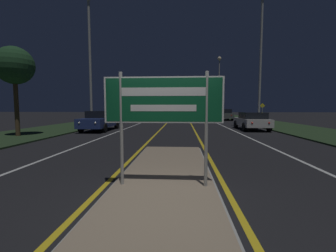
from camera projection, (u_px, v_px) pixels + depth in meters
ground_plane at (161, 201)px, 4.12m from camera, size 160.00×160.00×0.00m
median_island at (163, 188)px, 4.70m from camera, size 2.25×9.27×0.10m
verge_left at (92, 123)px, 24.62m from camera, size 5.00×100.00×0.08m
verge_right at (270, 124)px, 23.41m from camera, size 5.00×100.00×0.08m
centre_line_yellow_left at (169, 121)px, 29.07m from camera, size 0.12×70.00×0.01m
centre_line_yellow_right at (189, 121)px, 28.90m from camera, size 0.12×70.00×0.01m
lane_line_white_left at (147, 121)px, 29.25m from camera, size 0.12×70.00×0.01m
lane_line_white_right at (212, 121)px, 28.72m from camera, size 0.12×70.00×0.01m
edge_line_white_left at (124, 121)px, 29.45m from camera, size 0.10×70.00×0.01m
edge_line_white_right at (236, 121)px, 28.53m from camera, size 0.10×70.00×0.01m
highway_sign at (163, 105)px, 4.55m from camera, size 2.43×0.07×2.34m
streetlight_left_near at (89, 35)px, 16.32m from camera, size 0.63×0.63×10.06m
streetlight_right_near at (261, 42)px, 17.75m from camera, size 0.55×0.55×10.72m
streetlight_right_far at (219, 75)px, 37.13m from camera, size 0.63×0.63×10.08m
car_receding_0 at (252, 121)px, 17.22m from camera, size 1.96×4.15×1.36m
car_receding_1 at (224, 114)px, 30.70m from camera, size 2.00×4.58×1.51m
car_approaching_0 at (100, 120)px, 16.88m from camera, size 1.88×4.68×1.47m
warning_sign at (262, 110)px, 26.71m from camera, size 0.60×0.06×2.16m
roadside_palm_left at (14, 66)px, 12.72m from camera, size 2.11×2.11×5.08m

